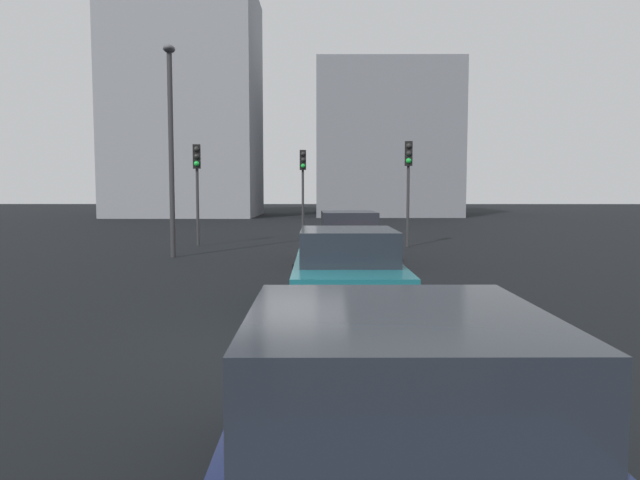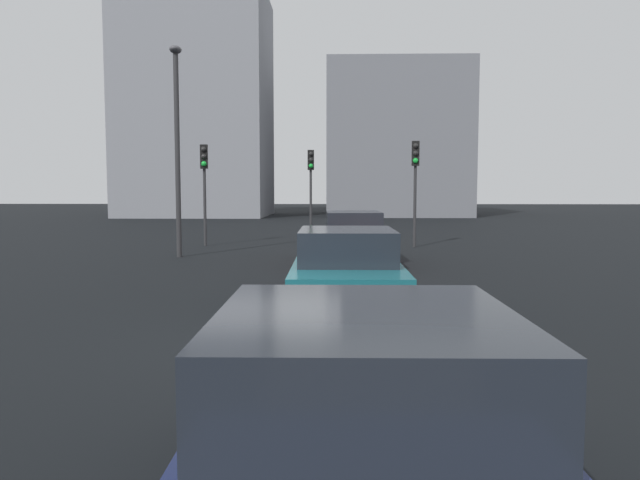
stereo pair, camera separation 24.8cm
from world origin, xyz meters
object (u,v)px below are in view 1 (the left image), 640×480
at_px(car_red_left_lead, 348,238).
at_px(traffic_light_near_right, 408,171).
at_px(traffic_light_near_left, 197,173).
at_px(street_lamp_kerbside, 171,132).
at_px(car_teal_left_second, 347,270).
at_px(traffic_light_far_left, 303,174).
at_px(car_navy_left_third, 393,431).

relative_size(car_red_left_lead, traffic_light_near_right, 1.20).
relative_size(traffic_light_near_left, street_lamp_kerbside, 0.58).
xyz_separation_m(car_teal_left_second, traffic_light_near_right, (11.82, -2.71, 2.11)).
distance_m(car_red_left_lead, traffic_light_far_left, 10.45).
bearing_deg(car_red_left_lead, car_navy_left_third, 176.64).
bearing_deg(car_navy_left_third, street_lamp_kerbside, 17.76).
bearing_deg(car_navy_left_third, traffic_light_far_left, 2.58).
distance_m(car_teal_left_second, car_navy_left_third, 7.25).
distance_m(traffic_light_near_left, traffic_light_near_right, 7.89).
height_order(car_navy_left_third, traffic_light_near_right, traffic_light_near_right).
bearing_deg(car_teal_left_second, street_lamp_kerbside, 31.26).
bearing_deg(street_lamp_kerbside, traffic_light_near_left, -0.13).
height_order(traffic_light_far_left, street_lamp_kerbside, street_lamp_kerbside).
bearing_deg(street_lamp_kerbside, car_red_left_lead, -104.39).
relative_size(traffic_light_far_left, street_lamp_kerbside, 0.60).
relative_size(car_navy_left_third, traffic_light_near_left, 1.11).
bearing_deg(traffic_light_near_right, traffic_light_near_left, -86.33).
bearing_deg(traffic_light_far_left, car_red_left_lead, 3.40).
height_order(car_red_left_lead, traffic_light_far_left, traffic_light_far_left).
relative_size(car_red_left_lead, street_lamp_kerbside, 0.71).
xyz_separation_m(car_red_left_lead, car_teal_left_second, (-6.93, 0.29, -0.02)).
relative_size(car_navy_left_third, traffic_light_near_right, 1.08).
relative_size(car_red_left_lead, car_teal_left_second, 1.00).
xyz_separation_m(car_teal_left_second, car_navy_left_third, (-7.25, 0.01, 0.00)).
bearing_deg(car_teal_left_second, car_navy_left_third, 179.31).
bearing_deg(car_navy_left_third, car_red_left_lead, -1.84).
bearing_deg(traffic_light_near_right, traffic_light_far_left, -136.06).
height_order(traffic_light_near_left, street_lamp_kerbside, street_lamp_kerbside).
distance_m(car_red_left_lead, car_navy_left_third, 14.18).
distance_m(traffic_light_near_right, street_lamp_kerbside, 8.70).
relative_size(car_teal_left_second, traffic_light_near_right, 1.20).
relative_size(car_teal_left_second, street_lamp_kerbside, 0.71).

